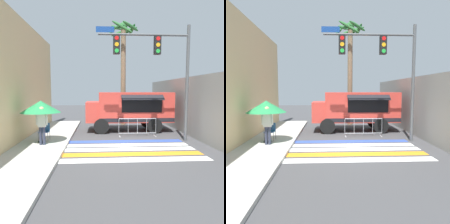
{
  "view_description": "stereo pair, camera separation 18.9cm",
  "coord_description": "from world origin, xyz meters",
  "views": [
    {
      "loc": [
        -1.14,
        -9.96,
        2.61
      ],
      "look_at": [
        -0.33,
        2.64,
        1.38
      ],
      "focal_mm": 35.0,
      "sensor_mm": 36.0,
      "label": 1
    },
    {
      "loc": [
        -0.95,
        -9.97,
        2.61
      ],
      "look_at": [
        -0.33,
        2.64,
        1.38
      ],
      "focal_mm": 35.0,
      "sensor_mm": 36.0,
      "label": 2
    }
  ],
  "objects": [
    {
      "name": "ground_plane",
      "position": [
        0.0,
        0.0,
        0.0
      ],
      "size": [
        60.0,
        60.0,
        0.0
      ],
      "primitive_type": "plane",
      "color": "#424244"
    },
    {
      "name": "sidewalk_left",
      "position": [
        -4.8,
        0.0,
        0.07
      ],
      "size": [
        4.4,
        16.0,
        0.14
      ],
      "color": "#B7B5AD",
      "rests_on": "ground_plane"
    },
    {
      "name": "building_left_facade",
      "position": [
        -5.04,
        0.0,
        3.12
      ],
      "size": [
        0.25,
        16.0,
        6.24
      ],
      "color": "#DBBC84",
      "rests_on": "ground_plane"
    },
    {
      "name": "concrete_wall_right",
      "position": [
        4.24,
        3.0,
        1.71
      ],
      "size": [
        0.2,
        16.0,
        3.42
      ],
      "color": "gray",
      "rests_on": "ground_plane"
    },
    {
      "name": "crosswalk_painted",
      "position": [
        0.0,
        -0.45,
        0.0
      ],
      "size": [
        6.4,
        3.6,
        0.01
      ],
      "color": "white",
      "rests_on": "ground_plane"
    },
    {
      "name": "food_truck",
      "position": [
        0.81,
        4.07,
        1.49
      ],
      "size": [
        5.44,
        2.56,
        2.51
      ],
      "color": "#D13D33",
      "rests_on": "ground_plane"
    },
    {
      "name": "traffic_signal_pole",
      "position": [
        1.89,
        1.04,
        4.19
      ],
      "size": [
        4.74,
        0.29,
        5.9
      ],
      "color": "#515456",
      "rests_on": "ground_plane"
    },
    {
      "name": "patio_umbrella",
      "position": [
        -3.84,
        0.5,
        1.86
      ],
      "size": [
        1.87,
        1.87,
        2.01
      ],
      "color": "black",
      "rests_on": "sidewalk_left"
    },
    {
      "name": "folding_chair",
      "position": [
        -3.83,
        1.04,
        0.65
      ],
      "size": [
        0.47,
        0.47,
        0.85
      ],
      "rotation": [
        0.0,
        0.0,
        0.24
      ],
      "color": "#4C4C51",
      "rests_on": "sidewalk_left"
    },
    {
      "name": "vendor_person",
      "position": [
        -3.7,
        0.06,
        1.15
      ],
      "size": [
        0.53,
        0.23,
        1.76
      ],
      "rotation": [
        0.0,
        0.0,
        -0.22
      ],
      "color": "#2D3347",
      "rests_on": "sidewalk_left"
    },
    {
      "name": "barricade_front",
      "position": [
        1.11,
        2.28,
        0.52
      ],
      "size": [
        2.16,
        0.44,
        1.04
      ],
      "color": "#B7BABF",
      "rests_on": "ground_plane"
    },
    {
      "name": "palm_tree",
      "position": [
        0.78,
        6.77,
        5.28
      ],
      "size": [
        2.42,
        2.43,
        7.71
      ],
      "color": "#7A664C",
      "rests_on": "ground_plane"
    }
  ]
}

